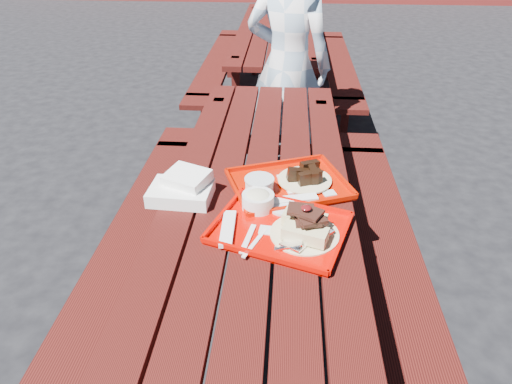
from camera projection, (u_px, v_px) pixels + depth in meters
The scene contains 7 objects.
ground at pixel (258, 315), 2.26m from camera, with size 60.00×60.00×0.00m, color black.
picnic_table_near at pixel (259, 224), 1.96m from camera, with size 1.41×2.40×0.75m.
picnic_table_far at pixel (278, 49), 4.32m from camera, with size 1.41×2.40×0.75m.
near_tray at pixel (282, 220), 1.60m from camera, with size 0.53×0.47×0.14m.
far_tray at pixel (287, 183), 1.83m from camera, with size 0.54×0.49×0.08m.
white_cloth at pixel (183, 188), 1.77m from camera, with size 0.25×0.22×0.10m.
person at pixel (288, 66), 3.06m from camera, with size 0.59×0.38×1.61m, color #97B5CF.
Camera 1 is at (0.10, -1.57, 1.73)m, focal length 32.00 mm.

